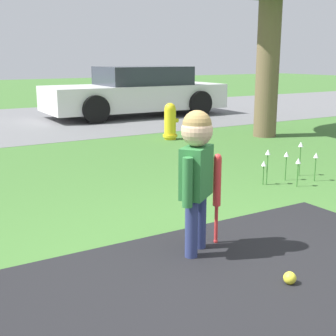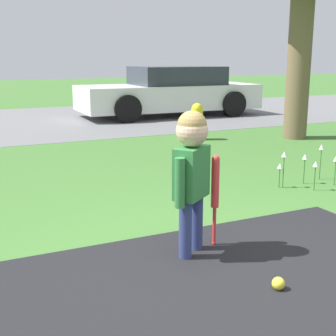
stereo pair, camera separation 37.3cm
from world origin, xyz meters
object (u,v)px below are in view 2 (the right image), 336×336
fire_hydrant (197,122)px  child (192,163)px  sports_ball (278,284)px  baseball_bat (215,187)px  parked_car (170,92)px

fire_hydrant → child: bearing=-119.3°
child → sports_ball: bearing=-107.8°
fire_hydrant → baseball_bat: bearing=-117.2°
sports_ball → parked_car: 9.18m
baseball_bat → parked_car: bearing=66.7°
parked_car → child: bearing=66.9°
child → sports_ball: 1.01m
sports_ball → parked_car: (3.34, 8.53, 0.54)m
fire_hydrant → parked_car: (1.12, 3.43, 0.26)m
sports_ball → fire_hydrant: (2.22, 5.10, 0.28)m
fire_hydrant → parked_car: bearing=71.9°
baseball_bat → fire_hydrant: 4.84m
parked_car → fire_hydrant: bearing=73.4°
child → parked_car: (3.57, 7.79, -0.11)m
fire_hydrant → sports_ball: bearing=-113.5°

